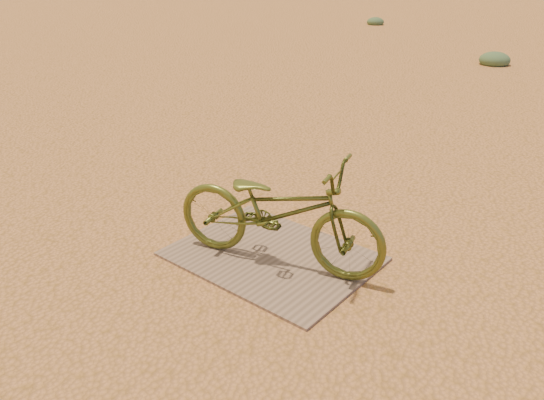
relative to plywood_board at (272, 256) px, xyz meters
The scene contains 5 objects.
ground 0.35m from the plywood_board, 12.35° to the right, with size 120.00×120.00×0.00m, color #BE784A.
plywood_board is the anchor object (origin of this frame).
bicycle 0.46m from the plywood_board, 27.58° to the right, with size 0.58×1.66×0.87m, color #4B531C.
kale_a 9.70m from the plywood_board, 98.80° to the left, with size 0.66×0.66×0.37m, color #496342.
kale_c 16.49m from the plywood_board, 116.59° to the left, with size 0.60×0.60×0.33m, color #496342.
Camera 1 is at (1.98, -2.74, 2.17)m, focal length 35.00 mm.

